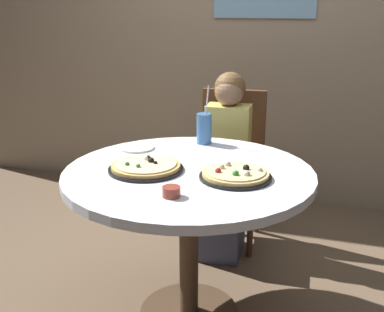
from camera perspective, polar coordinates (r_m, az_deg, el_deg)
wall_with_window at (r=3.60m, az=8.05°, el=17.67°), size 5.20×0.14×2.90m
dining_table at (r=2.12m, az=-0.40°, el=-4.50°), size 1.11×1.11×0.75m
chair_wooden at (r=2.97m, az=4.71°, el=-0.25°), size 0.42×0.42×0.95m
diner_child at (r=2.82m, az=4.04°, el=-2.25°), size 0.27×0.42×1.08m
pizza_veggie at (r=2.09m, az=-5.62°, el=-1.30°), size 0.33×0.33×0.05m
pizza_cheese at (r=1.99m, az=5.30°, el=-2.22°), size 0.31×0.31×0.05m
soda_cup at (r=2.47m, az=1.49°, el=3.36°), size 0.08×0.08×0.31m
sauce_bowl at (r=1.79m, az=-2.52°, el=-4.34°), size 0.07×0.07×0.04m
plate_small at (r=2.41m, az=-6.75°, el=1.02°), size 0.18×0.18×0.01m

